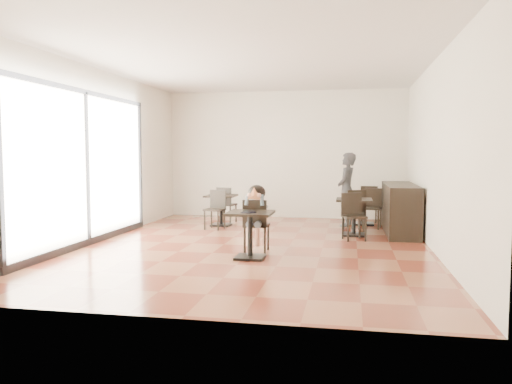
% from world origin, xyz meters
% --- Properties ---
extents(floor, '(6.00, 8.00, 0.01)m').
position_xyz_m(floor, '(0.00, 0.00, 0.00)').
color(floor, brown).
rests_on(floor, ground).
extents(ceiling, '(6.00, 8.00, 0.01)m').
position_xyz_m(ceiling, '(0.00, 0.00, 3.20)').
color(ceiling, silver).
rests_on(ceiling, floor).
extents(wall_back, '(6.00, 0.01, 3.20)m').
position_xyz_m(wall_back, '(0.00, 4.00, 1.60)').
color(wall_back, white).
rests_on(wall_back, floor).
extents(wall_front, '(6.00, 0.01, 3.20)m').
position_xyz_m(wall_front, '(0.00, -4.00, 1.60)').
color(wall_front, white).
rests_on(wall_front, floor).
extents(wall_left, '(0.01, 8.00, 3.20)m').
position_xyz_m(wall_left, '(-3.00, 0.00, 1.60)').
color(wall_left, white).
rests_on(wall_left, floor).
extents(wall_right, '(0.01, 8.00, 3.20)m').
position_xyz_m(wall_right, '(3.00, 0.00, 1.60)').
color(wall_right, white).
rests_on(wall_right, floor).
extents(storefront_window, '(0.04, 4.50, 2.60)m').
position_xyz_m(storefront_window, '(-2.97, -0.50, 1.40)').
color(storefront_window, white).
rests_on(storefront_window, floor).
extents(child_table, '(0.69, 0.69, 0.73)m').
position_xyz_m(child_table, '(0.11, -1.09, 0.37)').
color(child_table, black).
rests_on(child_table, floor).
extents(child_chair, '(0.39, 0.39, 0.88)m').
position_xyz_m(child_chair, '(0.11, -0.54, 0.44)').
color(child_chair, black).
rests_on(child_chair, floor).
extents(child, '(0.39, 0.55, 1.11)m').
position_xyz_m(child, '(0.11, -0.54, 0.55)').
color(child, slate).
rests_on(child, child_chair).
extents(plate, '(0.25, 0.25, 0.01)m').
position_xyz_m(plate, '(0.11, -1.19, 0.74)').
color(plate, black).
rests_on(plate, child_table).
extents(pizza_slice, '(0.26, 0.20, 0.06)m').
position_xyz_m(pizza_slice, '(0.11, -0.73, 0.96)').
color(pizza_slice, '#E2B86E').
rests_on(pizza_slice, child).
extents(adult_patron, '(0.50, 0.66, 1.65)m').
position_xyz_m(adult_patron, '(1.56, 2.73, 0.83)').
color(adult_patron, '#313236').
rests_on(adult_patron, floor).
extents(cafe_table_mid, '(0.87, 0.87, 0.73)m').
position_xyz_m(cafe_table_mid, '(1.71, 1.43, 0.37)').
color(cafe_table_mid, black).
rests_on(cafe_table_mid, floor).
extents(cafe_table_left, '(0.78, 0.78, 0.70)m').
position_xyz_m(cafe_table_left, '(-1.23, 2.27, 0.35)').
color(cafe_table_left, black).
rests_on(cafe_table_left, floor).
extents(cafe_table_back, '(0.80, 0.80, 0.72)m').
position_xyz_m(cafe_table_back, '(1.96, 3.03, 0.36)').
color(cafe_table_back, black).
rests_on(cafe_table_back, floor).
extents(chair_mid_a, '(0.50, 0.50, 0.88)m').
position_xyz_m(chair_mid_a, '(1.71, 1.98, 0.44)').
color(chair_mid_a, black).
rests_on(chair_mid_a, floor).
extents(chair_mid_b, '(0.50, 0.50, 0.88)m').
position_xyz_m(chair_mid_b, '(1.71, 0.88, 0.44)').
color(chair_mid_b, black).
rests_on(chair_mid_b, floor).
extents(chair_left_a, '(0.44, 0.44, 0.84)m').
position_xyz_m(chair_left_a, '(-1.23, 2.82, 0.42)').
color(chair_left_a, black).
rests_on(chair_left_a, floor).
extents(chair_left_b, '(0.44, 0.44, 0.84)m').
position_xyz_m(chair_left_b, '(-1.23, 1.72, 0.42)').
color(chair_left_b, black).
rests_on(chair_left_b, floor).
extents(chair_back_a, '(0.46, 0.46, 0.87)m').
position_xyz_m(chair_back_a, '(2.11, 3.50, 0.43)').
color(chair_back_a, black).
rests_on(chair_back_a, floor).
extents(chair_back_b, '(0.46, 0.46, 0.87)m').
position_xyz_m(chair_back_b, '(2.11, 2.48, 0.43)').
color(chair_back_b, black).
rests_on(chair_back_b, floor).
extents(service_counter, '(0.60, 2.40, 1.00)m').
position_xyz_m(service_counter, '(2.65, 2.00, 0.50)').
color(service_counter, black).
rests_on(service_counter, floor).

